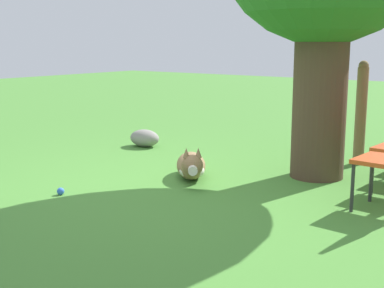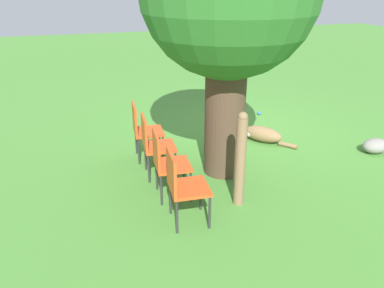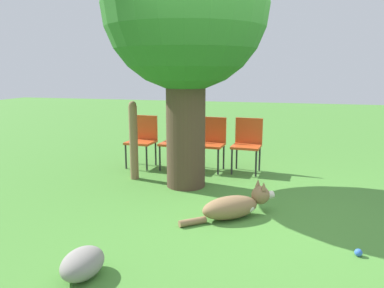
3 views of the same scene
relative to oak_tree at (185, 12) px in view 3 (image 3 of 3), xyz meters
The scene contains 10 objects.
ground_plane 2.64m from the oak_tree, 126.85° to the right, with size 30.00×30.00×0.00m, color #478433.
oak_tree is the anchor object (origin of this frame).
dog 2.58m from the oak_tree, 139.07° to the right, with size 0.80×0.96×0.39m.
fence_post 1.96m from the oak_tree, 80.76° to the left, with size 0.12×0.12×1.18m.
red_chair_0 2.24m from the oak_tree, 37.13° to the right, with size 0.45×0.47×0.86m.
red_chair_1 2.10m from the oak_tree, ahead, with size 0.45×0.47×0.86m.
red_chair_2 2.12m from the oak_tree, 24.63° to the left, with size 0.45×0.47×0.86m.
red_chair_3 2.30m from the oak_tree, 48.54° to the left, with size 0.45×0.47×0.86m.
tennis_ball 3.48m from the oak_tree, 128.18° to the right, with size 0.07×0.07×0.07m.
garden_rock 3.38m from the oak_tree, behind, with size 0.43×0.31×0.23m.
Camera 3 is at (-4.23, -0.44, 1.62)m, focal length 35.00 mm.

